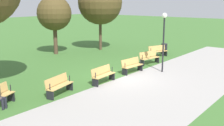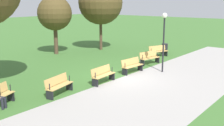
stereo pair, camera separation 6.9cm
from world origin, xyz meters
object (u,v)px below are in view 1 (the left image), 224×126
(trash_bin, at_px, (164,49))
(bench_0, at_px, (158,51))
(lamp_post, at_px, (164,31))
(tree_1, at_px, (100,2))
(bench_2, at_px, (132,65))
(bench_1, at_px, (149,58))
(bench_3, at_px, (103,75))
(bench_4, at_px, (59,85))
(tree_3, at_px, (54,14))

(trash_bin, bearing_deg, bench_0, 7.28)
(lamp_post, height_order, trash_bin, lamp_post)
(tree_1, bearing_deg, bench_2, 54.13)
(bench_1, xyz_separation_m, bench_2, (2.75, 0.41, 0.00))
(bench_0, distance_m, bench_1, 2.78)
(tree_1, relative_size, lamp_post, 1.70)
(bench_3, bearing_deg, bench_1, 179.97)
(bench_4, height_order, lamp_post, lamp_post)
(bench_0, relative_size, bench_1, 1.00)
(bench_0, distance_m, trash_bin, 1.46)
(bench_4, relative_size, trash_bin, 1.96)
(bench_2, xyz_separation_m, trash_bin, (-6.86, -1.39, -0.03))
(lamp_post, relative_size, trash_bin, 4.22)
(tree_3, distance_m, trash_bin, 9.65)
(tree_1, relative_size, trash_bin, 7.16)
(bench_2, distance_m, bench_4, 5.55)
(tree_1, bearing_deg, bench_3, 41.70)
(bench_2, relative_size, bench_3, 1.00)
(bench_3, height_order, lamp_post, lamp_post)
(bench_0, relative_size, bench_3, 1.02)
(bench_2, height_order, bench_3, same)
(lamp_post, distance_m, trash_bin, 6.53)
(bench_3, bearing_deg, tree_3, -118.62)
(bench_0, bearing_deg, bench_4, 25.30)
(tree_1, xyz_separation_m, trash_bin, (-1.82, 5.58, -3.83))
(bench_2, bearing_deg, tree_1, -121.65)
(bench_4, bearing_deg, tree_3, -141.81)
(tree_3, bearing_deg, tree_1, 158.10)
(tree_3, bearing_deg, bench_1, 101.48)
(bench_0, height_order, lamp_post, lamp_post)
(bench_4, distance_m, tree_1, 13.01)
(tree_1, bearing_deg, trash_bin, 108.12)
(bench_4, distance_m, lamp_post, 7.44)
(bench_4, height_order, trash_bin, bench_4)
(bench_3, xyz_separation_m, lamp_post, (-4.15, 1.40, 2.13))
(trash_bin, bearing_deg, bench_1, 13.51)
(bench_0, height_order, bench_3, same)
(bench_0, distance_m, bench_3, 8.28)
(bench_2, height_order, trash_bin, bench_2)
(bench_4, relative_size, lamp_post, 0.46)
(bench_0, xyz_separation_m, tree_3, (4.32, -7.34, 2.91))
(bench_0, bearing_deg, trash_bin, -151.61)
(tree_1, height_order, trash_bin, tree_1)
(bench_4, xyz_separation_m, tree_1, (-10.57, -6.56, 3.80))
(bench_0, height_order, bench_1, same)
(tree_3, distance_m, lamp_post, 9.99)
(bench_3, distance_m, lamp_post, 4.87)
(tree_3, xyz_separation_m, trash_bin, (-5.77, 7.16, -2.94))
(bench_2, height_order, lamp_post, lamp_post)
(bench_1, distance_m, trash_bin, 4.23)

